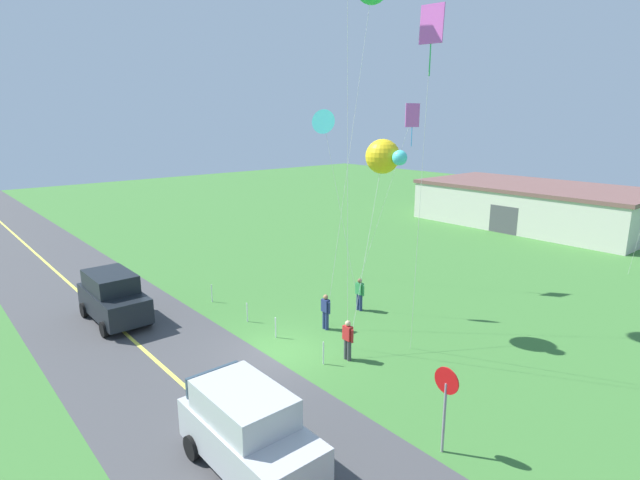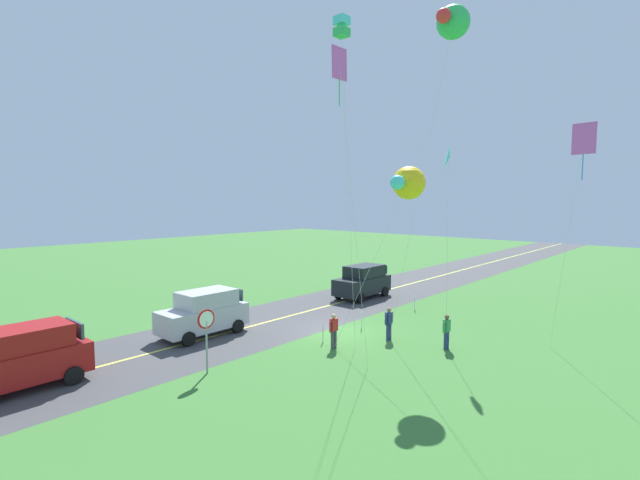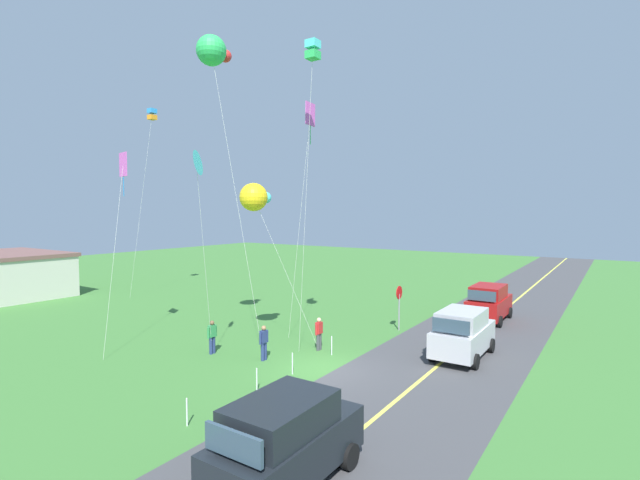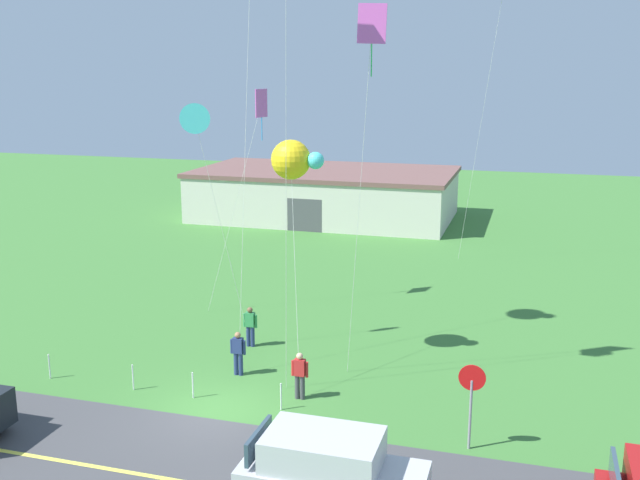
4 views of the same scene
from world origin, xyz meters
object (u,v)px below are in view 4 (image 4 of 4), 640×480
Objects in this scene: person_adult_near at (238,352)px; kite_blue_mid at (195,120)px; kite_pink_drift at (261,107)px; kite_yellow_high at (293,160)px; car_suv_foreground at (330,477)px; kite_green_far at (371,32)px; person_adult_companion at (250,325)px; warehouse_distant at (325,194)px; stop_sign at (472,390)px; person_child_watcher at (300,374)px.

kite_blue_mid reaches higher than person_adult_near.
kite_yellow_high is at bearing -59.58° from kite_pink_drift.
car_suv_foreground is 13.25m from kite_green_far.
person_adult_companion is 0.09× the size of warehouse_distant.
kite_green_far is at bearing -10.34° from kite_blue_mid.
kite_blue_mid reaches higher than kite_yellow_high.
stop_sign is 8.89m from person_adult_near.
person_adult_near is 8.44m from kite_blue_mid.
warehouse_distant is (-4.29, 25.43, 0.89)m from person_adult_companion.
kite_blue_mid is (-4.89, 3.02, 7.94)m from person_child_watcher.
person_adult_companion is 7.01m from kite_yellow_high.
person_adult_companion is at bearing -155.40° from person_child_watcher.
car_suv_foreground is 2.75× the size of person_adult_companion.
kite_yellow_high reaches higher than person_adult_near.
kite_pink_drift is (-7.34, 14.97, 7.82)m from car_suv_foreground.
person_child_watcher is 11.12m from kite_green_far.
car_suv_foreground is at bearing 8.55° from person_child_watcher.
kite_pink_drift is at bearing 120.42° from kite_yellow_high.
kite_green_far is at bearing 137.26° from stop_sign.
person_adult_companion is at bearing -75.30° from kite_pink_drift.
kite_pink_drift is at bearing 132.47° from kite_green_far.
kite_pink_drift is at bearing 134.17° from stop_sign.
kite_green_far is at bearing 86.38° from person_adult_near.
kite_pink_drift is (-6.40, 6.99, -2.72)m from kite_green_far.
person_adult_companion is 0.13× the size of kite_green_far.
kite_blue_mid reaches higher than person_adult_companion.
person_adult_near is 11.24m from kite_pink_drift.
person_child_watcher is 0.16× the size of kite_pink_drift.
stop_sign is at bearing -45.83° from kite_pink_drift.
kite_pink_drift reaches higher than kite_blue_mid.
person_adult_companion is at bearing 157.46° from kite_green_far.
person_child_watcher is (-5.64, 1.74, -0.94)m from stop_sign.
car_suv_foreground is 5.34m from stop_sign.
kite_pink_drift is (-4.58, 8.78, 8.11)m from person_child_watcher.
kite_green_far is at bearing 15.12° from person_adult_companion.
kite_yellow_high is at bearing 14.83° from person_adult_companion.
warehouse_distant is (-10.36, 35.54, 0.60)m from car_suv_foreground.
car_suv_foreground is 2.75× the size of person_child_watcher.
person_adult_companion and person_child_watcher have the same top height.
kite_pink_drift reaches higher than warehouse_distant.
person_child_watcher is (3.30, -3.92, 0.00)m from person_adult_companion.
person_adult_companion is at bearing -80.43° from warehouse_distant.
person_adult_near is 7.03m from kite_yellow_high.
kite_yellow_high is at bearing 129.92° from person_adult_near.
kite_pink_drift is 22.01m from warehouse_distant.
kite_green_far reaches higher than car_suv_foreground.
kite_yellow_high is (-1.21, 3.04, 6.63)m from person_child_watcher.
stop_sign is 0.31× the size of kite_yellow_high.
kite_yellow_high reaches higher than stop_sign.
kite_yellow_high is 27.68m from warehouse_distant.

